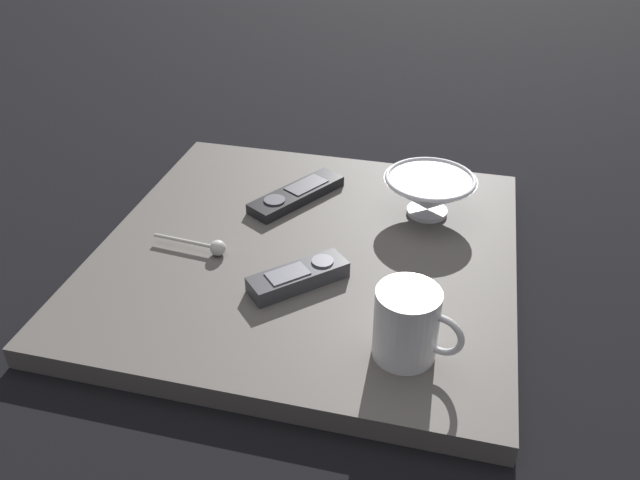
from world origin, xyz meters
TOP-DOWN VIEW (x-y plane):
  - ground_plane at (0.00, 0.00)m, footprint 6.00×6.00m
  - table at (0.00, 0.00)m, footprint 0.66×0.65m
  - cereal_bowl at (-0.18, -0.15)m, footprint 0.16×0.16m
  - coffee_mug at (-0.19, 0.21)m, footprint 0.12×0.08m
  - teaspoon at (0.14, 0.05)m, footprint 0.13×0.03m
  - tv_remote_near at (0.06, -0.14)m, footprint 0.15×0.20m
  - tv_remote_far at (-0.01, 0.10)m, footprint 0.14×0.14m

SIDE VIEW (x-z plane):
  - ground_plane at x=0.00m, z-range 0.00..0.00m
  - table at x=0.00m, z-range 0.00..0.03m
  - tv_remote_near at x=0.06m, z-range 0.03..0.06m
  - teaspoon at x=0.14m, z-range 0.03..0.06m
  - tv_remote_far at x=-0.01m, z-range 0.03..0.06m
  - cereal_bowl at x=-0.18m, z-range 0.04..0.11m
  - coffee_mug at x=-0.19m, z-range 0.03..0.14m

